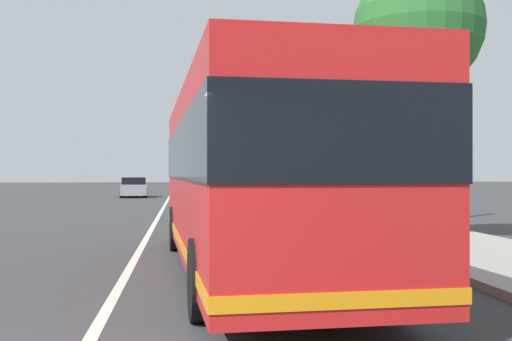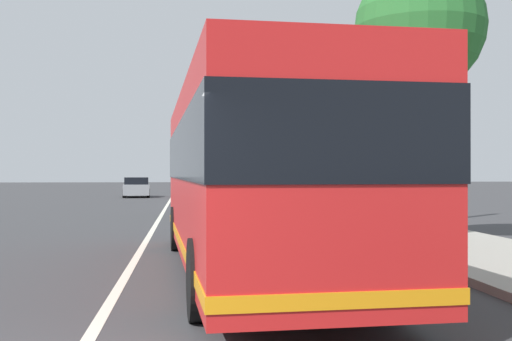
% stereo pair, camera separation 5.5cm
% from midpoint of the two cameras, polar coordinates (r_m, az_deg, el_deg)
% --- Properties ---
extents(sidewalk_curb, '(110.00, 3.60, 0.14)m').
position_cam_midpoint_polar(sidewalk_curb, '(15.86, 16.81, -6.39)').
color(sidewalk_curb, '#9E998E').
rests_on(sidewalk_curb, ground).
extents(lane_divider_line, '(110.00, 0.16, 0.01)m').
position_cam_midpoint_polar(lane_divider_line, '(14.62, -10.49, -7.18)').
color(lane_divider_line, silver).
rests_on(lane_divider_line, ground).
extents(coach_bus, '(10.78, 3.13, 3.16)m').
position_cam_midpoint_polar(coach_bus, '(10.90, -0.35, -0.15)').
color(coach_bus, red).
rests_on(coach_bus, ground).
extents(car_ahead_same_lane, '(3.93, 1.83, 1.58)m').
position_cam_midpoint_polar(car_ahead_same_lane, '(25.51, -3.35, -2.51)').
color(car_ahead_same_lane, '#2D7238').
rests_on(car_ahead_same_lane, ground).
extents(car_oncoming, '(4.66, 2.05, 1.49)m').
position_cam_midpoint_polar(car_oncoming, '(38.76, -4.69, -1.80)').
color(car_oncoming, silver).
rests_on(car_oncoming, ground).
extents(car_far_distant, '(4.79, 2.07, 1.42)m').
position_cam_midpoint_polar(car_far_distant, '(44.97, -5.53, -1.59)').
color(car_far_distant, red).
rests_on(car_far_distant, ground).
extents(car_behind_bus, '(4.14, 2.10, 1.44)m').
position_cam_midpoint_polar(car_behind_bus, '(45.34, -11.01, -1.58)').
color(car_behind_bus, gray).
rests_on(car_behind_bus, ground).
extents(roadside_tree_mid_block, '(3.23, 3.23, 7.02)m').
position_cam_midpoint_polar(roadside_tree_mid_block, '(16.20, 15.06, 12.51)').
color(roadside_tree_mid_block, brown).
rests_on(roadside_tree_mid_block, ground).
extents(utility_pole, '(0.30, 0.30, 8.22)m').
position_cam_midpoint_polar(utility_pole, '(20.84, 12.27, 6.22)').
color(utility_pole, slate).
rests_on(utility_pole, ground).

